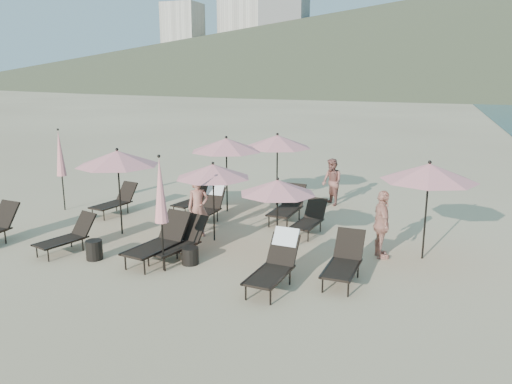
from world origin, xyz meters
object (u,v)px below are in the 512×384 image
(lounger_6, at_px, (116,201))
(lounger_3, at_px, (179,241))
(side_table_0, at_px, (94,250))
(lounger_5, at_px, (344,261))
(umbrella_open_3, at_px, (226,145))
(umbrella_open_4, at_px, (277,141))
(side_table_1, at_px, (190,256))
(beachgoer_c, at_px, (382,225))
(beachgoer_b, at_px, (332,182))
(lounger_10, at_px, (310,219))
(lounger_1, at_px, (68,236))
(umbrella_open_1, at_px, (213,171))
(lounger_7, at_px, (193,199))
(umbrella_open_0, at_px, (117,158))
(umbrella_open_5, at_px, (429,172))
(beachgoer_a, at_px, (198,207))
(umbrella_closed_1, at_px, (60,154))
(lounger_2, at_px, (160,241))
(lounger_8, at_px, (207,205))
(umbrella_closed_0, at_px, (160,191))
(umbrella_open_2, at_px, (278,187))
(lounger_4, at_px, (276,262))
(lounger_9, at_px, (288,206))

(lounger_6, bearing_deg, lounger_3, -26.16)
(side_table_0, bearing_deg, lounger_3, 20.54)
(lounger_5, height_order, umbrella_open_3, umbrella_open_3)
(umbrella_open_4, relative_size, side_table_1, 6.09)
(beachgoer_c, bearing_deg, beachgoer_b, 4.83)
(lounger_10, relative_size, beachgoer_c, 0.96)
(lounger_1, height_order, umbrella_open_1, umbrella_open_1)
(lounger_7, height_order, umbrella_open_0, umbrella_open_0)
(umbrella_open_0, xyz_separation_m, umbrella_open_5, (8.01, 0.77, -0.01))
(lounger_7, bearing_deg, lounger_6, -141.01)
(lounger_10, xyz_separation_m, beachgoer_a, (-2.82, -1.28, 0.40))
(umbrella_closed_1, distance_m, side_table_1, 6.99)
(side_table_1, bearing_deg, lounger_3, 149.96)
(side_table_0, distance_m, beachgoer_a, 2.99)
(beachgoer_c, bearing_deg, umbrella_open_4, 24.47)
(beachgoer_a, bearing_deg, lounger_2, -132.92)
(umbrella_open_3, bearing_deg, umbrella_open_0, -120.62)
(lounger_5, xyz_separation_m, beachgoer_b, (-1.50, 6.30, 0.34))
(lounger_5, relative_size, beachgoer_c, 1.02)
(lounger_1, bearing_deg, lounger_8, 73.98)
(lounger_7, distance_m, umbrella_open_0, 3.41)
(lounger_5, xyz_separation_m, umbrella_closed_0, (-3.97, -0.80, 1.41))
(umbrella_open_2, distance_m, beachgoer_a, 2.82)
(umbrella_open_2, relative_size, umbrella_open_3, 0.81)
(side_table_0, bearing_deg, lounger_5, 7.13)
(lounger_8, distance_m, umbrella_closed_0, 4.11)
(lounger_4, xyz_separation_m, side_table_0, (-4.58, 0.02, -0.28))
(lounger_1, height_order, lounger_5, lounger_5)
(lounger_1, distance_m, umbrella_open_5, 8.96)
(lounger_3, xyz_separation_m, umbrella_open_4, (0.71, 5.68, 1.74))
(umbrella_open_4, height_order, umbrella_closed_0, umbrella_closed_0)
(umbrella_open_1, bearing_deg, lounger_9, 60.56)
(lounger_3, distance_m, umbrella_closed_0, 1.61)
(lounger_1, relative_size, umbrella_open_4, 0.66)
(lounger_7, distance_m, side_table_1, 4.71)
(lounger_3, height_order, umbrella_open_3, umbrella_open_3)
(umbrella_open_3, height_order, umbrella_closed_1, umbrella_closed_1)
(lounger_6, xyz_separation_m, umbrella_closed_1, (-1.89, -0.16, 1.44))
(beachgoer_a, bearing_deg, lounger_4, -80.60)
(lounger_9, bearing_deg, umbrella_open_4, 120.84)
(lounger_5, height_order, beachgoer_c, beachgoer_c)
(lounger_10, height_order, side_table_1, lounger_10)
(lounger_4, xyz_separation_m, beachgoer_a, (-2.98, 2.47, 0.30))
(lounger_2, xyz_separation_m, lounger_3, (0.40, 0.25, -0.05))
(umbrella_open_0, height_order, umbrella_closed_0, umbrella_closed_0)
(lounger_8, distance_m, beachgoer_a, 1.39)
(lounger_8, distance_m, beachgoer_c, 5.43)
(umbrella_open_5, bearing_deg, umbrella_open_1, -175.34)
(lounger_2, bearing_deg, beachgoer_a, 98.61)
(lounger_8, relative_size, side_table_1, 4.41)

